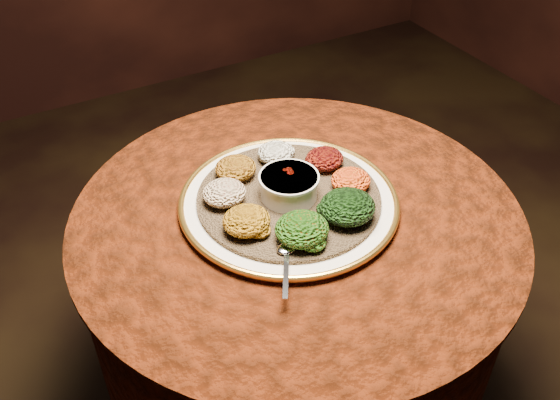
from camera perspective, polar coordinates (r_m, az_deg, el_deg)
table at (r=1.44m, az=1.44°, el=-6.60°), size 0.96×0.96×0.73m
platter at (r=1.33m, az=0.80°, el=-0.17°), size 0.48×0.48×0.02m
injera at (r=1.32m, az=0.81°, el=0.19°), size 0.41×0.41×0.01m
stew_bowl at (r=1.30m, az=0.82°, el=1.41°), size 0.13×0.13×0.05m
spoon at (r=1.18m, az=0.62°, el=-4.80°), size 0.09×0.13×0.01m
portion_ayib at (r=1.41m, az=-0.39°, el=4.36°), size 0.08×0.08×0.04m
portion_kitfo at (r=1.39m, az=4.11°, el=3.80°), size 0.09×0.08×0.04m
portion_tikil at (r=1.33m, az=6.49°, el=1.79°), size 0.09×0.08×0.04m
portion_gomen at (r=1.25m, az=6.19°, el=-0.62°), size 0.11×0.11×0.05m
portion_mixveg at (r=1.20m, az=2.01°, el=-2.67°), size 0.11×0.10×0.05m
portion_kik at (r=1.22m, az=-3.08°, el=-1.90°), size 0.10×0.09×0.05m
portion_timatim at (r=1.30m, az=-5.11°, el=0.66°), size 0.09×0.09×0.04m
portion_shiro at (r=1.36m, az=-4.08°, el=2.92°), size 0.09×0.09×0.04m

